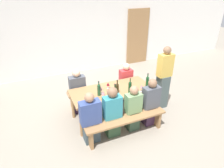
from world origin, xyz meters
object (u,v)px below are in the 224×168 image
wine_glass_4 (103,93)px  seated_guest_near_1 (112,113)px  wine_bottle_3 (117,88)px  standing_host (163,79)px  wooden_door (138,37)px  seated_guest_near_3 (150,103)px  wine_glass_3 (142,87)px  wine_glass_0 (108,84)px  seated_guest_far_1 (126,83)px  wine_bottle_4 (115,93)px  wine_glass_2 (101,88)px  seated_guest_near_2 (133,109)px  wine_bottle_1 (147,82)px  seated_guest_far_0 (78,92)px  wine_glass_1 (87,96)px  seated_guest_near_0 (91,119)px  bench_far (101,91)px  tasting_table (112,93)px  wine_bottle_0 (99,90)px  wine_bottle_2 (130,87)px  bench_near (126,122)px

wine_glass_4 → seated_guest_near_1: (0.06, -0.33, -0.32)m
wine_bottle_3 → standing_host: size_ratio=0.19×
wooden_door → seated_guest_near_3: bearing=-116.1°
wooden_door → wine_glass_3: (-1.86, -3.33, -0.17)m
wine_glass_0 → seated_guest_far_1: (0.71, 0.46, -0.34)m
wine_bottle_4 → wine_glass_4: size_ratio=1.93×
wine_glass_2 → seated_guest_far_1: 1.18m
seated_guest_near_2 → wooden_door: bearing=-31.6°
wine_bottle_1 → wine_bottle_3: bearing=178.2°
seated_guest_far_0 → wine_glass_1: bearing=0.4°
wine_glass_1 → wine_glass_4: bearing=-6.4°
wine_glass_1 → seated_guest_far_0: (-0.00, 0.76, -0.32)m
wine_glass_0 → seated_guest_far_1: 0.90m
wine_glass_2 → wine_bottle_4: bearing=-55.2°
seated_guest_near_0 → bench_far: bearing=-29.1°
seated_guest_near_1 → seated_guest_far_0: size_ratio=0.99×
wine_bottle_3 → seated_guest_near_2: size_ratio=0.30×
seated_guest_far_1 → standing_host: (0.71, -0.65, 0.27)m
seated_guest_near_2 → seated_guest_far_1: 1.20m
tasting_table → seated_guest_far_0: seated_guest_far_0 is taller
bench_far → wine_glass_2: wine_glass_2 is taller
wine_bottle_1 → seated_guest_near_2: (-0.57, -0.37, -0.37)m
wine_bottle_0 → seated_guest_near_0: seated_guest_near_0 is taller
wine_glass_0 → seated_guest_near_0: (-0.66, -0.67, -0.33)m
wine_glass_3 → seated_guest_far_0: bearing=143.5°
wine_glass_2 → wine_glass_3: wine_glass_2 is taller
seated_guest_near_1 → wine_bottle_0: bearing=13.8°
wine_glass_0 → wine_glass_2: wine_glass_2 is taller
seated_guest_near_2 → seated_guest_far_0: 1.45m
wine_bottle_1 → wine_glass_2: (-1.09, 0.14, 0.00)m
wine_glass_0 → seated_guest_far_0: seated_guest_far_0 is taller
wine_bottle_2 → standing_host: (1.05, 0.18, -0.09)m
wooden_door → bench_near: wooden_door is taller
wooden_door → wine_bottle_2: wooden_door is taller
wine_bottle_0 → wine_bottle_3: (0.40, -0.06, -0.02)m
bench_near → wine_glass_1: 0.98m
wine_bottle_1 → wine_bottle_4: bearing=-170.9°
seated_guest_near_2 → standing_host: 1.25m
wine_bottle_2 → wine_glass_4: size_ratio=2.03×
wine_bottle_4 → seated_guest_near_1: (-0.16, -0.23, -0.32)m
wine_bottle_1 → seated_guest_near_1: (-1.06, -0.37, -0.33)m
tasting_table → wine_glass_3: (0.57, -0.34, 0.21)m
wine_glass_0 → seated_guest_near_3: bearing=-42.5°
wine_glass_4 → seated_guest_far_0: bearing=113.7°
wine_glass_4 → seated_guest_near_3: bearing=-18.4°
tasting_table → wooden_door: bearing=50.9°
tasting_table → bench_far: (0.00, 0.72, -0.32)m
wine_bottle_2 → seated_guest_near_1: bearing=-151.6°
bench_far → wine_glass_0: bearing=-94.8°
seated_guest_far_1 → seated_guest_near_0: bearing=-50.4°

